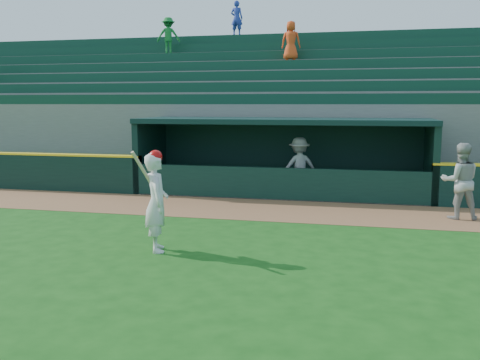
% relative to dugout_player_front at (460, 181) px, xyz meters
% --- Properties ---
extents(ground, '(120.00, 120.00, 0.00)m').
position_rel_dugout_player_front_xyz_m(ground, '(-5.00, -4.87, -0.98)').
color(ground, '#154812').
rests_on(ground, ground).
extents(warning_track, '(40.00, 3.00, 0.01)m').
position_rel_dugout_player_front_xyz_m(warning_track, '(-5.00, 0.03, -0.97)').
color(warning_track, brown).
rests_on(warning_track, ground).
extents(dugout_player_front, '(1.01, 0.82, 1.95)m').
position_rel_dugout_player_front_xyz_m(dugout_player_front, '(0.00, 0.00, 0.00)').
color(dugout_player_front, '#A1A29D').
rests_on(dugout_player_front, ground).
extents(dugout_player_inside, '(1.39, 1.14, 1.87)m').
position_rel_dugout_player_front_xyz_m(dugout_player_inside, '(-4.42, 2.57, -0.04)').
color(dugout_player_inside, '#AAAAA5').
rests_on(dugout_player_inside, ground).
extents(dugout, '(9.40, 2.80, 2.46)m').
position_rel_dugout_player_front_xyz_m(dugout, '(-5.00, 3.13, 0.38)').
color(dugout, '#61625D').
rests_on(dugout, ground).
extents(stands, '(34.50, 6.33, 7.48)m').
position_rel_dugout_player_front_xyz_m(stands, '(-4.99, 7.69, 1.41)').
color(stands, slate).
rests_on(stands, ground).
extents(batter_at_plate, '(0.74, 0.87, 2.05)m').
position_rel_dugout_player_front_xyz_m(batter_at_plate, '(-6.40, -4.59, 0.04)').
color(batter_at_plate, silver).
rests_on(batter_at_plate, ground).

